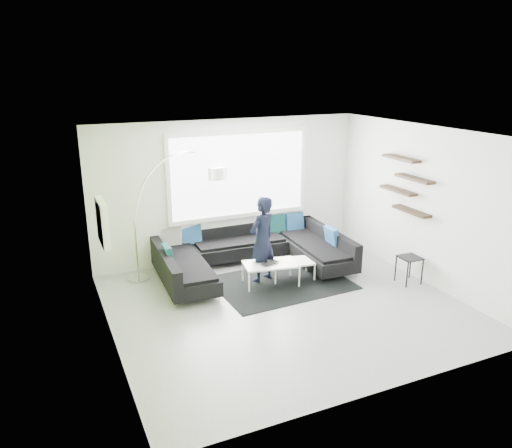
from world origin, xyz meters
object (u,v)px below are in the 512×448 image
at_px(coffee_table, 281,271).
at_px(laptop, 272,264).
at_px(sectional_sofa, 252,255).
at_px(side_table, 409,270).
at_px(arc_lamp, 134,221).
at_px(person, 262,240).

height_order(coffee_table, laptop, laptop).
distance_m(sectional_sofa, side_table, 2.89).
distance_m(side_table, laptop, 2.48).
bearing_deg(side_table, arc_lamp, 154.12).
height_order(person, laptop, person).
xyz_separation_m(sectional_sofa, person, (0.00, -0.47, 0.46)).
bearing_deg(sectional_sofa, person, -87.45).
height_order(arc_lamp, side_table, arc_lamp).
relative_size(coffee_table, person, 0.78).
height_order(coffee_table, person, person).
bearing_deg(sectional_sofa, arc_lamp, 168.82).
bearing_deg(person, coffee_table, 124.88).
bearing_deg(laptop, sectional_sofa, 77.37).
bearing_deg(arc_lamp, laptop, -44.90).
relative_size(sectional_sofa, laptop, 9.26).
bearing_deg(sectional_sofa, coffee_table, -62.75).
distance_m(coffee_table, arc_lamp, 2.79).
relative_size(arc_lamp, laptop, 5.79).
xyz_separation_m(coffee_table, person, (-0.30, 0.18, 0.59)).
xyz_separation_m(sectional_sofa, laptop, (0.06, -0.76, 0.08)).
bearing_deg(side_table, laptop, 158.98).
bearing_deg(coffee_table, laptop, -145.32).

